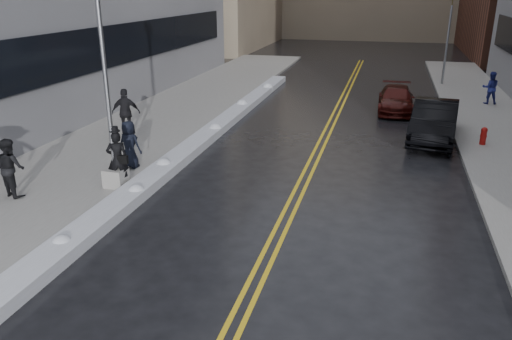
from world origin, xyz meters
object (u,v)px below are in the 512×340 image
Objects in this scene: fire_hydrant at (484,135)px; pedestrian_c at (129,144)px; car_maroon at (396,99)px; pedestrian_d at (126,112)px; car_black at (434,121)px; lamppost at (109,115)px; pedestrian_b at (11,167)px; pedestrian_fedora at (117,159)px; pedestrian_east at (490,88)px; traffic_signal at (448,34)px.

fire_hydrant is 14.16m from pedestrian_c.
car_maroon is at bearing -119.01° from pedestrian_c.
pedestrian_d is 13.28m from car_black.
pedestrian_b is at bearing -150.70° from lamppost.
pedestrian_fedora is 1.04× the size of pedestrian_east.
traffic_signal is (11.80, 22.00, 0.87)m from lamppost.
fire_hydrant is 0.14× the size of car_black.
lamppost is 13.58m from car_black.
traffic_signal is at bearing -141.17° from pedestrian_fedora.
pedestrian_b is at bearing -127.87° from car_maroon.
lamppost reaches higher than fire_hydrant.
car_black is (13.05, 10.10, -0.22)m from pedestrian_b.
lamppost reaches higher than pedestrian_d.
pedestrian_east is (1.98, -5.75, -2.37)m from traffic_signal.
pedestrian_d is (-2.51, 5.40, -1.35)m from lamppost.
pedestrian_east is 8.38m from car_black.
lamppost reaches higher than pedestrian_b.
pedestrian_fedora is at bearing 20.81° from lamppost.
car_black is (-3.41, -7.65, -0.19)m from pedestrian_east.
fire_hydrant is at bearing 33.04° from lamppost.
pedestrian_fedora is 16.22m from car_maroon.
car_black is at bearing -138.99° from pedestrian_c.
pedestrian_d is 1.16× the size of pedestrian_east.
fire_hydrant is 0.35× the size of pedestrian_d.
pedestrian_c is at bearing 42.90° from pedestrian_east.
fire_hydrant is at bearing -87.95° from traffic_signal.
pedestrian_d is 14.05m from car_maroon.
pedestrian_east reaches higher than car_maroon.
fire_hydrant is 14.30m from traffic_signal.
pedestrian_d is at bearing 30.89° from pedestrian_east.
traffic_signal is at bearing 92.05° from fire_hydrant.
pedestrian_east is at bearing 49.69° from lamppost.
fire_hydrant is 17.75m from pedestrian_b.
pedestrian_fedora is at bearing 47.07° from pedestrian_east.
pedestrian_east reaches higher than car_black.
pedestrian_d reaches higher than car_maroon.
pedestrian_c is 0.33× the size of car_black.
traffic_signal is 3.25× the size of pedestrian_fedora.
pedestrian_d is at bearing -87.17° from pedestrian_fedora.
car_maroon is at bearing 114.11° from car_black.
pedestrian_d is at bearing -170.05° from fire_hydrant.
lamppost is 4.13× the size of pedestrian_fedora.
traffic_signal is at bearing -112.54° from pedestrian_c.
pedestrian_b is at bearing 44.39° from pedestrian_east.
traffic_signal is at bearing 69.24° from car_maroon.
car_black is (12.88, 3.20, -0.33)m from pedestrian_d.
lamppost is at bearing 111.20° from pedestrian_c.
pedestrian_c is 0.38× the size of car_maroon.
car_black is (10.27, 8.56, -0.22)m from pedestrian_fedora.
traffic_signal is at bearing 61.79° from lamppost.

